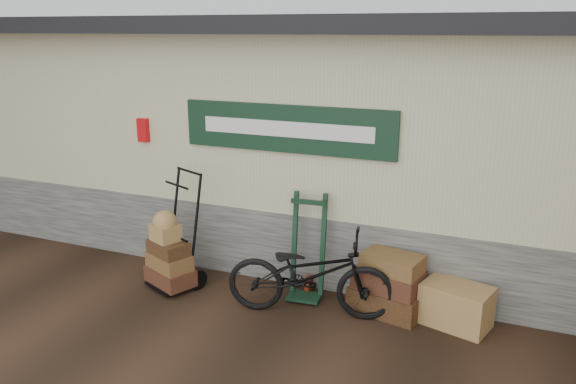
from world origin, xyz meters
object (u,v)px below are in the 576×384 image
object	(u,v)px
wicker_hamper	(456,305)
bicycle	(310,269)
porter_trolley	(179,229)
green_barrow	(308,247)
suitcase_stack	(388,282)

from	to	relation	value
wicker_hamper	bicycle	size ratio (longest dim) A/B	0.38
bicycle	wicker_hamper	bearing A→B (deg)	-88.42
porter_trolley	green_barrow	xyz separation A→B (m)	(1.55, 0.30, -0.11)
green_barrow	wicker_hamper	world-z (taller)	green_barrow
porter_trolley	green_barrow	bearing A→B (deg)	34.42
suitcase_stack	green_barrow	bearing A→B (deg)	179.21
suitcase_stack	porter_trolley	bearing A→B (deg)	-173.41
suitcase_stack	wicker_hamper	size ratio (longest dim) A/B	1.14
suitcase_stack	bicycle	bearing A→B (deg)	-153.16
porter_trolley	suitcase_stack	xyz separation A→B (m)	(2.51, 0.29, -0.38)
porter_trolley	suitcase_stack	bearing A→B (deg)	29.91
bicycle	green_barrow	bearing A→B (deg)	11.80
suitcase_stack	bicycle	world-z (taller)	bicycle
green_barrow	suitcase_stack	bearing A→B (deg)	-5.89
green_barrow	bicycle	bearing A→B (deg)	-70.97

